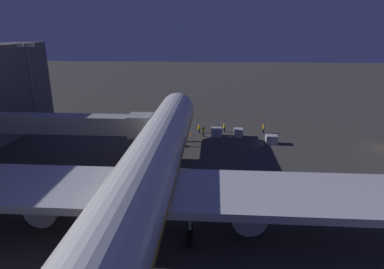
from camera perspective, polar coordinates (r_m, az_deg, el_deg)
The scene contains 13 objects.
ground_plane at distance 39.38m, azimuth -5.54°, elevation -9.71°, with size 320.00×320.00×0.00m, color #383533.
airliner_at_gate at distance 28.27m, azimuth -9.14°, elevation -9.62°, with size 48.09×64.59×17.96m.
jet_bridge at distance 49.14m, azimuth -19.76°, elevation 1.71°, with size 25.52×3.40×6.90m.
apron_floodlight_mast at distance 63.39m, azimuth -26.32°, elevation 8.12°, with size 2.90×0.50×16.01m.
baggage_container_near_belt at distance 55.80m, azimuth 13.71°, elevation -0.85°, with size 1.86×1.52×1.48m, color #B7BABF.
baggage_container_mid_row at distance 58.20m, azimuth 8.10°, elevation 0.29°, with size 1.54×1.58×1.51m, color #B7BABF.
baggage_container_far_row at distance 58.29m, azimuth 4.32°, elevation 0.43°, with size 1.90×1.75×1.47m, color #B7BABF.
ground_crew_near_nose_gear at distance 59.77m, azimuth 1.26°, elevation 1.13°, with size 0.40×0.40×1.70m.
ground_crew_by_belt_loader at distance 61.19m, azimuth 12.43°, elevation 1.11°, with size 0.40×0.40×1.71m.
ground_crew_marshaller_fwd at distance 57.75m, azimuth 1.98°, elevation 0.64°, with size 0.40×0.40×1.92m.
ground_crew_under_port_wing at distance 60.60m, azimuth 5.67°, elevation 1.28°, with size 0.40×0.40×1.71m.
traffic_cone_nose_port at distance 58.32m, azimuth -0.11°, elevation 0.02°, with size 0.36×0.36×0.55m, color orange.
traffic_cone_nose_starboard at distance 58.78m, azimuth -4.39°, elevation 0.11°, with size 0.36×0.36×0.55m, color orange.
Camera 1 is at (-6.11, 34.38, 18.21)m, focal length 30.47 mm.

